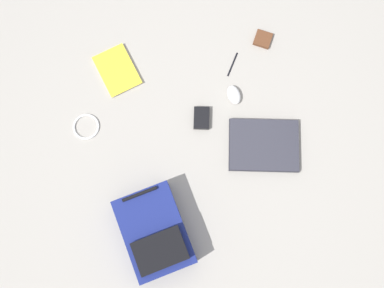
% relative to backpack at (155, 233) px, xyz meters
% --- Properties ---
extents(ground_plane, '(3.97, 3.97, 0.00)m').
position_rel_backpack_xyz_m(ground_plane, '(0.22, 0.35, -0.08)').
color(ground_plane, gray).
extents(backpack, '(0.35, 0.45, 0.18)m').
position_rel_backpack_xyz_m(backpack, '(0.00, 0.00, 0.00)').
color(backpack, navy).
rests_on(backpack, ground_plane).
extents(laptop, '(0.41, 0.34, 0.03)m').
position_rel_backpack_xyz_m(laptop, '(0.62, 0.32, -0.06)').
color(laptop, '#24242C').
rests_on(laptop, ground_plane).
extents(book_blue, '(0.24, 0.29, 0.02)m').
position_rel_backpack_xyz_m(book_blue, '(-0.05, 0.87, -0.07)').
color(book_blue, silver).
rests_on(book_blue, ground_plane).
extents(computer_mouse, '(0.08, 0.11, 0.04)m').
position_rel_backpack_xyz_m(computer_mouse, '(0.52, 0.61, -0.06)').
color(computer_mouse, silver).
rests_on(computer_mouse, ground_plane).
extents(cable_coil, '(0.14, 0.14, 0.01)m').
position_rel_backpack_xyz_m(cable_coil, '(-0.26, 0.60, -0.07)').
color(cable_coil, silver).
rests_on(cable_coil, ground_plane).
extents(power_brick, '(0.10, 0.13, 0.03)m').
position_rel_backpack_xyz_m(power_brick, '(0.34, 0.53, -0.06)').
color(power_brick, black).
rests_on(power_brick, ground_plane).
extents(pen_black, '(0.09, 0.12, 0.01)m').
position_rel_backpack_xyz_m(pen_black, '(0.56, 0.78, -0.07)').
color(pen_black, black).
rests_on(pen_black, ground_plane).
extents(earbud_pouch, '(0.12, 0.12, 0.02)m').
position_rel_backpack_xyz_m(earbud_pouch, '(0.75, 0.89, -0.07)').
color(earbud_pouch, '#59331E').
rests_on(earbud_pouch, ground_plane).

